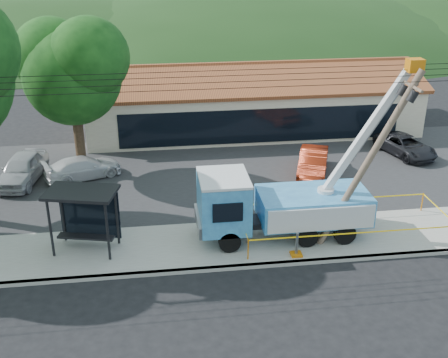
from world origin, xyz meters
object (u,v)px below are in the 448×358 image
Objects in this scene: utility_truck at (278,203)px; car_white at (84,179)px; leaning_pole at (374,152)px; bus_shelter at (84,205)px; car_red at (312,176)px; car_dark at (404,156)px; car_silver at (24,183)px.

car_white is at bearing 139.79° from utility_truck.
bus_shelter is at bearing 175.39° from leaning_pole.
bus_shelter reaches higher than car_white.
bus_shelter is 0.75× the size of car_red.
leaning_pole reaches higher than car_red.
leaning_pole is at bearing -146.91° from car_white.
bus_shelter reaches higher than car_dark.
utility_truck reaches higher than car_white.
leaning_pole reaches higher than car_dark.
leaning_pole is 12.38m from bus_shelter.
car_dark is at bearing 38.44° from car_red.
car_red is at bearing 5.58° from car_silver.
utility_truck is 2.06× the size of car_silver.
car_red is 6.85m from car_dark.
car_white is at bearing 110.98° from bus_shelter.
utility_truck is at bearing 13.92° from bus_shelter.
car_red is (3.57, 6.62, -1.76)m from utility_truck.
bus_shelter is 20.53m from car_dark.
leaning_pole reaches higher than bus_shelter.
utility_truck is at bearing -22.13° from car_silver.
car_silver is (-16.32, 8.71, -4.38)m from leaning_pole.
bus_shelter is (-8.37, 0.05, 0.46)m from utility_truck.
leaning_pole is 1.83× the size of car_white.
car_white is (-12.87, 1.24, 0.00)m from car_red.
utility_truck is 12.30m from car_white.
car_white is at bearing 11.08° from car_silver.
leaning_pole is at bearing -13.87° from utility_truck.
car_red is at bearing -118.48° from car_white.
car_silver is (-4.17, 7.73, -2.22)m from bus_shelter.
car_silver is (-12.54, 7.78, -1.76)m from utility_truck.
leaning_pole is 1.79× the size of car_red.
utility_truck reaches higher than car_dark.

